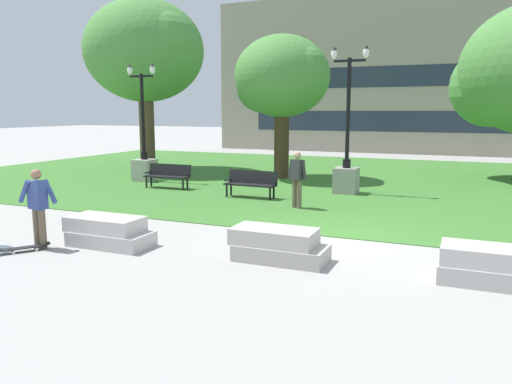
{
  "coord_description": "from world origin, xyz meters",
  "views": [
    {
      "loc": [
        2.57,
        -11.1,
        2.92
      ],
      "look_at": [
        -1.55,
        -1.4,
        1.2
      ],
      "focal_mm": 35.0,
      "sensor_mm": 36.0,
      "label": 1
    }
  ],
  "objects_px": {
    "concrete_block_left": "(278,245)",
    "concrete_block_right": "(493,267)",
    "skateboard": "(24,248)",
    "park_bench_near_left": "(251,182)",
    "lamp_post_left": "(347,164)",
    "concrete_block_center": "(108,232)",
    "lamp_post_center": "(144,158)",
    "person_bystander_near_lawn": "(297,176)",
    "park_bench_near_right": "(168,174)",
    "person_skateboarder": "(38,204)"
  },
  "relations": [
    {
      "from": "park_bench_near_left",
      "to": "lamp_post_left",
      "type": "xyz_separation_m",
      "value": [
        2.74,
        2.17,
        0.51
      ]
    },
    {
      "from": "concrete_block_right",
      "to": "concrete_block_left",
      "type": "bearing_deg",
      "value": -177.65
    },
    {
      "from": "concrete_block_center",
      "to": "skateboard",
      "type": "xyz_separation_m",
      "value": [
        -1.32,
        -1.08,
        -0.22
      ]
    },
    {
      "from": "person_bystander_near_lawn",
      "to": "person_skateboarder",
      "type": "bearing_deg",
      "value": -120.17
    },
    {
      "from": "concrete_block_right",
      "to": "lamp_post_center",
      "type": "distance_m",
      "value": 15.25
    },
    {
      "from": "concrete_block_center",
      "to": "lamp_post_center",
      "type": "relative_size",
      "value": 0.39
    },
    {
      "from": "concrete_block_center",
      "to": "park_bench_near_left",
      "type": "xyz_separation_m",
      "value": [
        0.46,
        6.76,
        0.23
      ]
    },
    {
      "from": "park_bench_near_left",
      "to": "lamp_post_left",
      "type": "relative_size",
      "value": 0.36
    },
    {
      "from": "lamp_post_center",
      "to": "person_skateboarder",
      "type": "bearing_deg",
      "value": -66.91
    },
    {
      "from": "concrete_block_center",
      "to": "concrete_block_left",
      "type": "xyz_separation_m",
      "value": [
        3.8,
        0.42,
        0.0
      ]
    },
    {
      "from": "skateboard",
      "to": "lamp_post_left",
      "type": "xyz_separation_m",
      "value": [
        4.52,
        10.01,
        0.97
      ]
    },
    {
      "from": "skateboard",
      "to": "park_bench_near_left",
      "type": "distance_m",
      "value": 8.05
    },
    {
      "from": "concrete_block_left",
      "to": "park_bench_near_left",
      "type": "xyz_separation_m",
      "value": [
        -3.34,
        6.34,
        0.23
      ]
    },
    {
      "from": "skateboard",
      "to": "person_bystander_near_lawn",
      "type": "relative_size",
      "value": 0.55
    },
    {
      "from": "concrete_block_left",
      "to": "person_skateboarder",
      "type": "distance_m",
      "value": 5.19
    },
    {
      "from": "concrete_block_center",
      "to": "lamp_post_left",
      "type": "height_order",
      "value": "lamp_post_left"
    },
    {
      "from": "lamp_post_left",
      "to": "concrete_block_left",
      "type": "bearing_deg",
      "value": -85.99
    },
    {
      "from": "concrete_block_center",
      "to": "lamp_post_center",
      "type": "height_order",
      "value": "lamp_post_center"
    },
    {
      "from": "concrete_block_right",
      "to": "park_bench_near_right",
      "type": "relative_size",
      "value": 1.0
    },
    {
      "from": "concrete_block_left",
      "to": "park_bench_near_right",
      "type": "bearing_deg",
      "value": 135.25
    },
    {
      "from": "concrete_block_left",
      "to": "skateboard",
      "type": "bearing_deg",
      "value": -163.6
    },
    {
      "from": "park_bench_near_right",
      "to": "person_bystander_near_lawn",
      "type": "distance_m",
      "value": 6.03
    },
    {
      "from": "person_skateboarder",
      "to": "concrete_block_left",
      "type": "bearing_deg",
      "value": 12.89
    },
    {
      "from": "concrete_block_right",
      "to": "park_bench_near_right",
      "type": "distance_m",
      "value": 12.89
    },
    {
      "from": "concrete_block_right",
      "to": "person_skateboarder",
      "type": "xyz_separation_m",
      "value": [
        -8.87,
        -1.31,
        0.66
      ]
    },
    {
      "from": "concrete_block_left",
      "to": "lamp_post_center",
      "type": "bearing_deg",
      "value": 137.49
    },
    {
      "from": "concrete_block_right",
      "to": "lamp_post_center",
      "type": "relative_size",
      "value": 0.38
    },
    {
      "from": "lamp_post_center",
      "to": "concrete_block_right",
      "type": "bearing_deg",
      "value": -32.24
    },
    {
      "from": "concrete_block_right",
      "to": "park_bench_near_left",
      "type": "xyz_separation_m",
      "value": [
        -7.18,
        6.18,
        0.23
      ]
    },
    {
      "from": "concrete_block_center",
      "to": "skateboard",
      "type": "height_order",
      "value": "concrete_block_center"
    },
    {
      "from": "park_bench_near_right",
      "to": "lamp_post_center",
      "type": "height_order",
      "value": "lamp_post_center"
    },
    {
      "from": "park_bench_near_left",
      "to": "concrete_block_center",
      "type": "bearing_deg",
      "value": -93.91
    },
    {
      "from": "person_skateboarder",
      "to": "lamp_post_left",
      "type": "distance_m",
      "value": 10.62
    },
    {
      "from": "person_skateboarder",
      "to": "park_bench_near_left",
      "type": "bearing_deg",
      "value": 77.33
    },
    {
      "from": "concrete_block_left",
      "to": "park_bench_near_left",
      "type": "relative_size",
      "value": 1.03
    },
    {
      "from": "concrete_block_right",
      "to": "person_bystander_near_lawn",
      "type": "xyz_separation_m",
      "value": [
        -5.18,
        5.03,
        0.68
      ]
    },
    {
      "from": "concrete_block_left",
      "to": "concrete_block_right",
      "type": "bearing_deg",
      "value": 2.35
    },
    {
      "from": "concrete_block_right",
      "to": "park_bench_near_left",
      "type": "bearing_deg",
      "value": 139.28
    },
    {
      "from": "concrete_block_right",
      "to": "skateboard",
      "type": "distance_m",
      "value": 9.11
    },
    {
      "from": "skateboard",
      "to": "lamp_post_left",
      "type": "height_order",
      "value": "lamp_post_left"
    },
    {
      "from": "park_bench_near_left",
      "to": "park_bench_near_right",
      "type": "distance_m",
      "value": 3.79
    },
    {
      "from": "person_skateboarder",
      "to": "skateboard",
      "type": "bearing_deg",
      "value": -104.71
    },
    {
      "from": "park_bench_near_left",
      "to": "lamp_post_left",
      "type": "distance_m",
      "value": 3.53
    },
    {
      "from": "concrete_block_center",
      "to": "person_bystander_near_lawn",
      "type": "bearing_deg",
      "value": 66.3
    },
    {
      "from": "park_bench_near_right",
      "to": "concrete_block_center",
      "type": "bearing_deg",
      "value": -66.24
    },
    {
      "from": "skateboard",
      "to": "person_skateboarder",
      "type": "bearing_deg",
      "value": 75.29
    },
    {
      "from": "concrete_block_left",
      "to": "concrete_block_center",
      "type": "bearing_deg",
      "value": -173.68
    },
    {
      "from": "concrete_block_left",
      "to": "person_skateboarder",
      "type": "bearing_deg",
      "value": -167.11
    },
    {
      "from": "concrete_block_center",
      "to": "lamp_post_left",
      "type": "bearing_deg",
      "value": 70.28
    },
    {
      "from": "lamp_post_center",
      "to": "person_bystander_near_lawn",
      "type": "xyz_separation_m",
      "value": [
        7.71,
        -3.1,
        -0.01
      ]
    }
  ]
}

